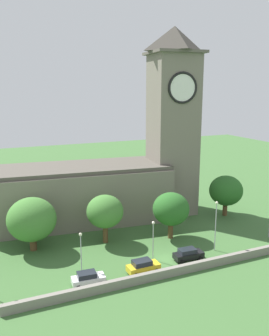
{
  "coord_description": "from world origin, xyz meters",
  "views": [
    {
      "loc": [
        -24.25,
        -43.07,
        24.65
      ],
      "look_at": [
        -1.71,
        8.04,
        12.29
      ],
      "focal_mm": 39.01,
      "sensor_mm": 36.0,
      "label": 1
    }
  ],
  "objects": [
    {
      "name": "streetlamp_east_mid",
      "position": [
        8.22,
        -0.13,
        5.19
      ],
      "size": [
        0.44,
        0.44,
        7.91
      ],
      "color": "#9EA0A5",
      "rests_on": "ground"
    },
    {
      "name": "quay_barrier",
      "position": [
        0.0,
        -4.33,
        0.61
      ],
      "size": [
        46.87,
        0.7,
        1.21
      ],
      "primitive_type": "cube",
      "color": "gray",
      "rests_on": "ground"
    },
    {
      "name": "streetlamp_central",
      "position": [
        -1.99,
        0.76,
        4.1
      ],
      "size": [
        0.44,
        0.44,
        6.0
      ],
      "color": "#9EA0A5",
      "rests_on": "ground"
    },
    {
      "name": "tree_by_tower",
      "position": [
        19.6,
        12.23,
        5.02
      ],
      "size": [
        6.48,
        6.48,
        7.97
      ],
      "color": "brown",
      "rests_on": "ground"
    },
    {
      "name": "ground_plane",
      "position": [
        0.0,
        15.0,
        0.0
      ],
      "size": [
        200.0,
        200.0,
        0.0
      ],
      "primitive_type": "plane",
      "color": "#3D6633"
    },
    {
      "name": "church",
      "position": [
        -0.73,
        20.44,
        9.93
      ],
      "size": [
        41.53,
        16.23,
        35.75
      ],
      "color": "slate",
      "rests_on": "ground"
    },
    {
      "name": "tree_churchyard",
      "position": [
        -6.21,
        9.56,
        5.23
      ],
      "size": [
        5.92,
        5.92,
        7.94
      ],
      "color": "brown",
      "rests_on": "ground"
    },
    {
      "name": "tree_riverside_west",
      "position": [
        -17.4,
        11.31,
        5.0
      ],
      "size": [
        7.48,
        7.48,
        8.39
      ],
      "color": "brown",
      "rests_on": "ground"
    },
    {
      "name": "streetlamp_west_mid",
      "position": [
        -12.69,
        0.73,
        4.13
      ],
      "size": [
        0.44,
        0.44,
        6.06
      ],
      "color": "#9EA0A5",
      "rests_on": "ground"
    },
    {
      "name": "car_white",
      "position": [
        -12.63,
        -1.99,
        0.89
      ],
      "size": [
        4.33,
        2.38,
        1.76
      ],
      "color": "silver",
      "rests_on": "ground"
    },
    {
      "name": "car_yellow",
      "position": [
        -4.89,
        -2.02,
        0.95
      ],
      "size": [
        4.49,
        2.23,
        1.88
      ],
      "color": "gold",
      "rests_on": "ground"
    },
    {
      "name": "tree_riverside_east",
      "position": [
        4.33,
        6.82,
        5.07
      ],
      "size": [
        6.05,
        6.05,
        7.83
      ],
      "color": "brown",
      "rests_on": "ground"
    },
    {
      "name": "car_black",
      "position": [
        2.78,
        -1.21,
        0.89
      ],
      "size": [
        4.5,
        2.22,
        1.75
      ],
      "color": "black",
      "rests_on": "ground"
    }
  ]
}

